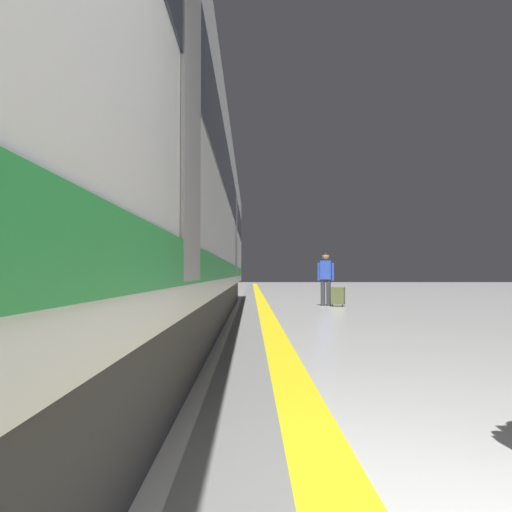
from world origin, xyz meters
TOP-DOWN VIEW (x-y plane):
  - safety_line_strip at (-0.83, 10.00)m, footprint 0.36×80.00m
  - tactile_edge_band at (-1.20, 10.00)m, footprint 0.69×80.00m
  - high_speed_train at (-3.01, 6.63)m, footprint 2.94×29.56m
  - passenger_near at (1.00, 14.66)m, footprint 0.48×0.26m
  - suitcase_near at (1.32, 14.44)m, footprint 0.43×0.34m

SIDE VIEW (x-z plane):
  - tactile_edge_band at x=-1.20m, z-range 0.00..0.01m
  - safety_line_strip at x=-0.83m, z-range 0.00..0.01m
  - suitcase_near at x=1.32m, z-range 0.03..0.58m
  - passenger_near at x=1.00m, z-range 0.13..1.69m
  - high_speed_train at x=-3.01m, z-range 0.02..4.99m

